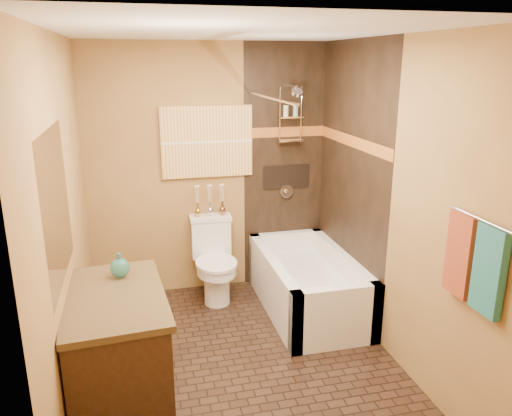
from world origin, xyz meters
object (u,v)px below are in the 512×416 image
object	(u,v)px
sunset_painting	(207,142)
bathtub	(307,288)
toilet	(214,260)
vanity	(118,357)

from	to	relation	value
sunset_painting	bathtub	bearing A→B (deg)	-41.33
bathtub	toilet	bearing A→B (deg)	151.02
vanity	sunset_painting	bearing A→B (deg)	60.00
bathtub	vanity	xyz separation A→B (m)	(-1.72, -1.14, 0.23)
sunset_painting	vanity	distance (m)	2.34
sunset_painting	toilet	size ratio (longest dim) A/B	1.10
toilet	sunset_painting	bearing A→B (deg)	92.55
vanity	toilet	bearing A→B (deg)	56.35
sunset_painting	toilet	distance (m)	1.17
bathtub	vanity	size ratio (longest dim) A/B	1.41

